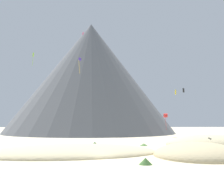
{
  "coord_description": "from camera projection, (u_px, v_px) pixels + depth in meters",
  "views": [
    {
      "loc": [
        -1.02,
        -33.59,
        4.86
      ],
      "look_at": [
        2.62,
        43.12,
        14.28
      ],
      "focal_mm": 42.06,
      "sensor_mm": 36.0,
      "label": 1
    }
  ],
  "objects": [
    {
      "name": "rock_massif",
      "position": [
        91.0,
        79.0,
        116.22
      ],
      "size": [
        76.62,
        76.62,
        49.06
      ],
      "color": "slate",
      "rests_on": "ground_plane"
    },
    {
      "name": "kite_yellow_low",
      "position": [
        176.0,
        92.0,
        55.75
      ],
      "size": [
        0.46,
        0.56,
        1.06
      ],
      "rotation": [
        0.0,
        0.0,
        0.16
      ],
      "color": "yellow"
    },
    {
      "name": "kite_indigo_mid",
      "position": [
        80.0,
        62.0,
        69.81
      ],
      "size": [
        0.7,
        0.73,
        4.39
      ],
      "rotation": [
        0.0,
        0.0,
        6.23
      ],
      "color": "#5138B2"
    },
    {
      "name": "bush_ridge_crest",
      "position": [
        146.0,
        161.0,
        29.82
      ],
      "size": [
        1.58,
        1.58,
        0.77
      ],
      "primitive_type": "cone",
      "rotation": [
        0.0,
        0.0,
        3.14
      ],
      "color": "#477238",
      "rests_on": "ground_plane"
    },
    {
      "name": "dune_foreground_right",
      "position": [
        210.0,
        145.0,
        54.37
      ],
      "size": [
        19.86,
        16.13,
        4.34
      ],
      "primitive_type": "ellipsoid",
      "rotation": [
        0.0,
        0.0,
        3.0
      ],
      "color": "beige",
      "rests_on": "ground_plane"
    },
    {
      "name": "kite_red_low",
      "position": [
        166.0,
        116.0,
        85.97
      ],
      "size": [
        1.59,
        1.62,
        5.38
      ],
      "rotation": [
        0.0,
        0.0,
        5.94
      ],
      "color": "red"
    },
    {
      "name": "ground_plane",
      "position": [
        107.0,
        161.0,
        32.76
      ],
      "size": [
        400.0,
        400.0,
        0.0
      ],
      "primitive_type": "plane",
      "color": "beige"
    },
    {
      "name": "bush_mid_center",
      "position": [
        144.0,
        145.0,
        53.02
      ],
      "size": [
        2.16,
        2.16,
        0.48
      ],
      "primitive_type": "cone",
      "rotation": [
        0.0,
        0.0,
        0.37
      ],
      "color": "#568442",
      "rests_on": "ground_plane"
    },
    {
      "name": "kite_lime_mid",
      "position": [
        33.0,
        56.0,
        81.83
      ],
      "size": [
        0.66,
        0.82,
        4.18
      ],
      "rotation": [
        0.0,
        0.0,
        1.47
      ],
      "color": "#8CD133"
    },
    {
      "name": "dune_foreground_left",
      "position": [
        199.0,
        156.0,
        37.42
      ],
      "size": [
        15.97,
        17.54,
        3.79
      ],
      "primitive_type": "ellipsoid",
      "rotation": [
        0.0,
        0.0,
        2.91
      ],
      "color": "#C6B284",
      "rests_on": "ground_plane"
    },
    {
      "name": "kite_rainbow_high",
      "position": [
        83.0,
        33.0,
        89.82
      ],
      "size": [
        0.73,
        0.96,
        1.04
      ],
      "rotation": [
        0.0,
        0.0,
        1.3
      ],
      "color": "#E5668C"
    },
    {
      "name": "dune_midground",
      "position": [
        71.0,
        154.0,
        40.03
      ],
      "size": [
        29.17,
        18.75,
        2.78
      ],
      "primitive_type": "ellipsoid",
      "rotation": [
        0.0,
        0.0,
        0.15
      ],
      "color": "beige",
      "rests_on": "ground_plane"
    },
    {
      "name": "bush_near_right",
      "position": [
        92.0,
        147.0,
        45.77
      ],
      "size": [
        1.68,
        1.68,
        0.73
      ],
      "primitive_type": "cone",
      "rotation": [
        0.0,
        0.0,
        3.28
      ],
      "color": "#568442",
      "rests_on": "ground_plane"
    },
    {
      "name": "bush_low_patch",
      "position": [
        95.0,
        144.0,
        53.6
      ],
      "size": [
        2.02,
        2.02,
        0.72
      ],
      "primitive_type": "cone",
      "rotation": [
        0.0,
        0.0,
        0.15
      ],
      "color": "#386633",
      "rests_on": "ground_plane"
    },
    {
      "name": "kite_black_low",
      "position": [
        184.0,
        90.0,
        58.59
      ],
      "size": [
        0.57,
        0.49,
        1.01
      ],
      "rotation": [
        0.0,
        0.0,
        3.11
      ],
      "color": "black"
    }
  ]
}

